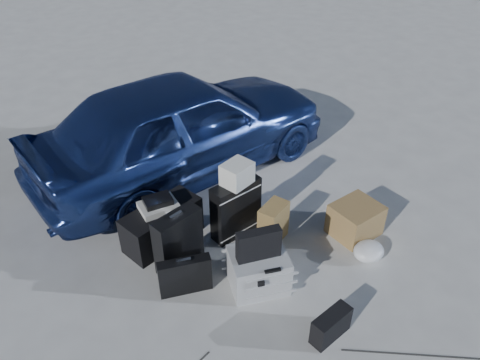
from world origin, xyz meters
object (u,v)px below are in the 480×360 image
at_px(briefcase, 185,276).
at_px(pelican_case, 258,270).
at_px(suitcase_right, 236,209).
at_px(suitcase_left, 178,241).
at_px(cardboard_box, 355,220).
at_px(duffel_bag, 162,225).
at_px(car, 182,125).

bearing_deg(briefcase, pelican_case, -10.00).
xyz_separation_m(pelican_case, suitcase_right, (0.19, 0.72, 0.13)).
relative_size(pelican_case, suitcase_left, 0.83).
bearing_deg(cardboard_box, pelican_case, -175.49).
bearing_deg(pelican_case, duffel_bag, 133.12).
xyz_separation_m(pelican_case, duffel_bag, (-0.50, 0.98, 0.02)).
relative_size(briefcase, suitcase_left, 0.77).
height_order(briefcase, suitcase_right, suitcase_right).
relative_size(car, cardboard_box, 7.93).
xyz_separation_m(car, briefcase, (-0.83, -1.76, -0.43)).
height_order(pelican_case, suitcase_right, suitcase_right).
height_order(pelican_case, duffel_bag, duffel_bag).
distance_m(suitcase_left, duffel_bag, 0.41).
bearing_deg(suitcase_left, cardboard_box, -31.01).
height_order(briefcase, suitcase_left, suitcase_left).
xyz_separation_m(car, suitcase_left, (-0.74, -1.45, -0.31)).
xyz_separation_m(car, cardboard_box, (0.98, -1.94, -0.44)).
bearing_deg(car, suitcase_left, 145.18).
bearing_deg(suitcase_left, suitcase_right, -4.07).
relative_size(duffel_bag, cardboard_box, 1.74).
relative_size(briefcase, suitcase_right, 0.75).
height_order(car, briefcase, car).
bearing_deg(car, briefcase, 146.99).
bearing_deg(duffel_bag, pelican_case, -79.80).
distance_m(car, duffel_bag, 1.35).
bearing_deg(duffel_bag, cardboard_box, -44.03).
distance_m(briefcase, cardboard_box, 1.81).
bearing_deg(duffel_bag, suitcase_right, -37.95).
bearing_deg(suitcase_left, duffel_bag, 74.69).
height_order(car, cardboard_box, car).
bearing_deg(suitcase_right, briefcase, -159.39).
bearing_deg(duffel_bag, briefcase, -113.87).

